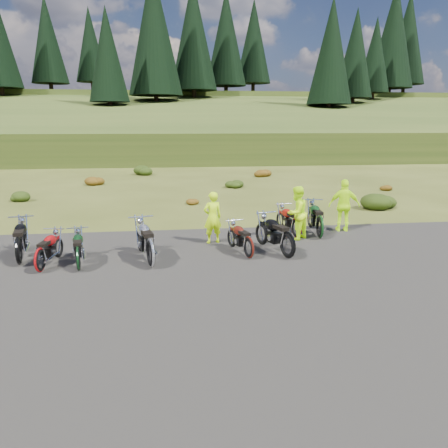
{
  "coord_description": "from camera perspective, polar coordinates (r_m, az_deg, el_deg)",
  "views": [
    {
      "loc": [
        -1.42,
        -11.91,
        3.94
      ],
      "look_at": [
        0.16,
        0.67,
        0.98
      ],
      "focal_mm": 35.0,
      "sensor_mm": 36.0,
      "label": 1
    }
  ],
  "objects": [
    {
      "name": "gravel_pad",
      "position": [
        10.76,
        0.93,
        -8.35
      ],
      "size": [
        20.0,
        12.0,
        0.04
      ],
      "primitive_type": "cube",
      "color": "black",
      "rests_on": "ground"
    },
    {
      "name": "person_middle",
      "position": [
        14.35,
        -1.5,
        0.74
      ],
      "size": [
        0.71,
        0.56,
        1.72
      ],
      "primitive_type": "imported",
      "rotation": [
        0.0,
        0.0,
        3.4
      ],
      "color": "#C1F70D",
      "rests_on": "ground"
    },
    {
      "name": "shrub_3",
      "position": [
        34.04,
        -10.38,
        7.08
      ],
      "size": [
        1.56,
        1.56,
        0.92
      ],
      "primitive_type": "ellipsoid",
      "color": "black",
      "rests_on": "ground"
    },
    {
      "name": "shrub_7",
      "position": [
        21.63,
        19.67,
        3.13
      ],
      "size": [
        1.56,
        1.56,
        0.92
      ],
      "primitive_type": "ellipsoid",
      "color": "black",
      "rests_on": "ground"
    },
    {
      "name": "motorcycle_7",
      "position": [
        15.47,
        12.36,
        -1.92
      ],
      "size": [
        0.98,
        2.32,
        1.18
      ],
      "primitive_type": null,
      "rotation": [
        0.0,
        0.0,
        1.47
      ],
      "color": "#0E3312",
      "rests_on": "ground"
    },
    {
      "name": "shrub_8",
      "position": [
        27.64,
        20.14,
        4.63
      ],
      "size": [
        0.77,
        0.77,
        0.45
      ],
      "primitive_type": "ellipsoid",
      "color": "#71350E",
      "rests_on": "ground"
    },
    {
      "name": "motorcycle_2",
      "position": [
        12.52,
        -18.4,
        -5.9
      ],
      "size": [
        0.92,
        1.95,
        0.98
      ],
      "primitive_type": null,
      "rotation": [
        0.0,
        0.0,
        1.73
      ],
      "color": "black",
      "rests_on": "ground"
    },
    {
      "name": "conifer_28",
      "position": [
        81.35,
        19.14,
        20.12
      ],
      "size": [
        5.28,
        5.28,
        14.0
      ],
      "color": "black",
      "rests_on": "ground"
    },
    {
      "name": "motorcycle_4",
      "position": [
        12.96,
        3.23,
        -4.58
      ],
      "size": [
        1.09,
        1.95,
        0.97
      ],
      "primitive_type": null,
      "rotation": [
        0.0,
        0.0,
        1.84
      ],
      "color": "#4E140D",
      "rests_on": "ground"
    },
    {
      "name": "hill_slope",
      "position": [
        62.05,
        -5.93,
        9.45
      ],
      "size": [
        300.0,
        45.97,
        9.37
      ],
      "primitive_type": null,
      "rotation": [
        0.14,
        0.0,
        0.0
      ],
      "color": "#2F4115",
      "rests_on": "ground"
    },
    {
      "name": "motorcycle_3",
      "position": [
        12.34,
        -9.48,
        -5.67
      ],
      "size": [
        1.3,
        2.43,
        1.21
      ],
      "primitive_type": null,
      "rotation": [
        0.0,
        0.0,
        1.81
      ],
      "color": "silver",
      "rests_on": "ground"
    },
    {
      "name": "ground",
      "position": [
        12.62,
        -0.35,
        -5.04
      ],
      "size": [
        300.0,
        300.0,
        0.0
      ],
      "primitive_type": "plane",
      "color": "#3B4316",
      "rests_on": "ground"
    },
    {
      "name": "conifer_27",
      "position": [
        73.39,
        16.78,
        20.56
      ],
      "size": [
        5.72,
        5.72,
        15.0
      ],
      "color": "black",
      "rests_on": "ground"
    },
    {
      "name": "motorcycle_1",
      "position": [
        12.78,
        -22.76,
        -5.88
      ],
      "size": [
        0.89,
        1.92,
        0.97
      ],
      "primitive_type": null,
      "rotation": [
        0.0,
        0.0,
        1.42
      ],
      "color": "#960A0D",
      "rests_on": "ground"
    },
    {
      "name": "shrub_4",
      "position": [
        21.46,
        -4.35,
        3.15
      ],
      "size": [
        0.77,
        0.77,
        0.45
      ],
      "primitive_type": "ellipsoid",
      "color": "#71350E",
      "rests_on": "ground"
    },
    {
      "name": "conifer_25",
      "position": [
        88.69,
        3.9,
        22.68
      ],
      "size": [
        6.6,
        6.6,
        17.0
      ],
      "color": "black",
      "rests_on": "ground"
    },
    {
      "name": "conifer_20",
      "position": [
        89.02,
        -17.08,
        21.48
      ],
      "size": [
        5.72,
        5.72,
        15.0
      ],
      "color": "black",
      "rests_on": "ground"
    },
    {
      "name": "conifer_19",
      "position": [
        84.32,
        -22.1,
        21.41
      ],
      "size": [
        6.16,
        6.16,
        16.0
      ],
      "color": "black",
      "rests_on": "ground"
    },
    {
      "name": "shrub_2",
      "position": [
        29.12,
        -16.65,
        5.59
      ],
      "size": [
        1.3,
        1.3,
        0.77
      ],
      "primitive_type": "ellipsoid",
      "color": "#71350E",
      "rests_on": "ground"
    },
    {
      "name": "shrub_5",
      "position": [
        26.94,
        1.26,
        5.4
      ],
      "size": [
        1.03,
        1.03,
        0.61
      ],
      "primitive_type": "ellipsoid",
      "color": "black",
      "rests_on": "ground"
    },
    {
      "name": "conifer_29",
      "position": [
        89.92,
        21.26,
        21.94
      ],
      "size": [
        7.92,
        7.92,
        20.0
      ],
      "color": "black",
      "rests_on": "ground"
    },
    {
      "name": "conifer_22",
      "position": [
        69.13,
        -9.14,
        23.7
      ],
      "size": [
        7.92,
        7.92,
        20.0
      ],
      "color": "black",
      "rests_on": "ground"
    },
    {
      "name": "shrub_1",
      "position": [
        24.71,
        -25.24,
        3.44
      ],
      "size": [
        1.03,
        1.03,
        0.61
      ],
      "primitive_type": "ellipsoid",
      "color": "black",
      "rests_on": "ground"
    },
    {
      "name": "person_right_b",
      "position": [
        16.52,
        15.41,
        2.26
      ],
      "size": [
        1.19,
        0.68,
        1.91
      ],
      "primitive_type": "imported",
      "rotation": [
        0.0,
        0.0,
        2.94
      ],
      "color": "#C1F70D",
      "rests_on": "ground"
    },
    {
      "name": "motorcycle_5",
      "position": [
        13.08,
        8.24,
        -4.52
      ],
      "size": [
        1.41,
        2.38,
        1.18
      ],
      "primitive_type": null,
      "rotation": [
        0.0,
        0.0,
        1.89
      ],
      "color": "black",
      "rests_on": "ground"
    },
    {
      "name": "shrub_6",
      "position": [
        32.63,
        4.97,
        6.85
      ],
      "size": [
        1.3,
        1.3,
        0.77
      ],
      "primitive_type": "ellipsoid",
      "color": "#71350E",
      "rests_on": "ground"
    },
    {
      "name": "conifer_23",
      "position": [
        75.26,
        -4.03,
        23.48
      ],
      "size": [
        7.48,
        7.48,
        19.0
      ],
      "color": "black",
      "rests_on": "ground"
    },
    {
      "name": "conifer_26",
      "position": [
        65.58,
        13.84,
        21.07
      ],
      "size": [
        6.16,
        6.16,
        16.0
      ],
      "color": "black",
      "rests_on": "ground"
    },
    {
      "name": "conifer_21",
      "position": [
        62.96,
        -15.0,
        20.61
      ],
      "size": [
        5.28,
        5.28,
        14.0
      ],
      "color": "black",
      "rests_on": "ground"
    },
    {
      "name": "motorcycle_6",
      "position": [
        15.4,
        9.37,
        -1.86
      ],
      "size": [
        0.98,
        2.06,
        1.03
      ],
      "primitive_type": null,
      "rotation": [
        0.0,
        0.0,
        1.74
      ],
      "color": "#97160B",
      "rests_on": "ground"
    },
    {
      "name": "motorcycle_0",
      "position": [
        13.66,
        -25.07,
        -4.91
      ],
      "size": [
        1.17,
        2.34,
        1.17
      ],
      "primitive_type": null,
      "rotation": [
        0.0,
        0.0,
        1.77
      ],
      "color": "black",
      "rests_on": "ground"
    },
    {
      "name": "hill_plateau",
      "position": [
        121.98,
        -6.63,
        11.22
      ],
      "size": [
        300.0,
        90.0,
        9.17
      ],
      "primitive_type": "cube",
      "color": "#2F4115",
      "rests_on": "ground"
    },
    {
      "name": "conifer_30",
      "position": [
        98.04,
        22.86,
        21.42
      ],
      "size": [
        7.48,
        7.48,
        19.0
      ],
      "color": "black",
      "rests_on": "ground"
    },
    {
      "name": "person_right_a",
      "position": [
        14.99,
        9.44,
        1.31
      ],
      "size": [
        1.12,
        1.1,
        1.82
      ],
      "primitive_type": "imported",
      "rotation": [
        0.0,
        0.0,
        3.83
      ],
      "color": "#C1F70D",
      "rests_on": "ground"
    },
    {
      "name": "conifer_24",
      "position": [
        81.83,
        0.27,
        23.17
      ],
      "size": [
        7.04,
        7.04,
        18.0
      ],
      "color": "black",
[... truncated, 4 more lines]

